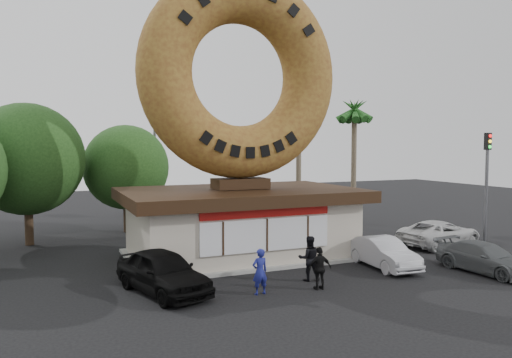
{
  "coord_description": "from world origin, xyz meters",
  "views": [
    {
      "loc": [
        -8.85,
        -16.33,
        5.44
      ],
      "look_at": [
        -0.04,
        4.0,
        3.89
      ],
      "focal_mm": 35.0,
      "sensor_mm": 36.0,
      "label": 1
    }
  ],
  "objects": [
    {
      "name": "palm_near",
      "position": [
        7.5,
        14.0,
        8.41
      ],
      "size": [
        2.6,
        2.6,
        9.75
      ],
      "color": "#726651",
      "rests_on": "ground"
    },
    {
      "name": "car_black",
      "position": [
        -4.84,
        1.47,
        0.79
      ],
      "size": [
        3.12,
        5.0,
        1.59
      ],
      "primitive_type": "imported",
      "rotation": [
        0.0,
        0.0,
        0.29
      ],
      "color": "black",
      "rests_on": "ground"
    },
    {
      "name": "tree_mid",
      "position": [
        -4.0,
        15.0,
        4.02
      ],
      "size": [
        5.2,
        5.2,
        6.63
      ],
      "color": "#473321",
      "rests_on": "ground"
    },
    {
      "name": "ground",
      "position": [
        0.0,
        0.0,
        0.0
      ],
      "size": [
        90.0,
        90.0,
        0.0
      ],
      "primitive_type": "plane",
      "color": "black",
      "rests_on": "ground"
    },
    {
      "name": "street_lamp",
      "position": [
        -1.86,
        16.0,
        4.48
      ],
      "size": [
        2.11,
        0.2,
        8.0
      ],
      "color": "#59595E",
      "rests_on": "ground"
    },
    {
      "name": "person_center",
      "position": [
        0.88,
        0.8,
        0.9
      ],
      "size": [
        1.03,
        0.91,
        1.8
      ],
      "primitive_type": "imported",
      "rotation": [
        0.0,
        0.0,
        2.85
      ],
      "color": "black",
      "rests_on": "ground"
    },
    {
      "name": "traffic_signal",
      "position": [
        14.0,
        3.99,
        3.87
      ],
      "size": [
        0.3,
        0.38,
        6.07
      ],
      "color": "#59595E",
      "rests_on": "ground"
    },
    {
      "name": "car_silver",
      "position": [
        4.94,
        1.35,
        0.66
      ],
      "size": [
        1.65,
        4.08,
        1.32
      ],
      "primitive_type": "imported",
      "rotation": [
        0.0,
        0.0,
        -0.06
      ],
      "color": "#A9A9AE",
      "rests_on": "ground"
    },
    {
      "name": "palm_far",
      "position": [
        11.0,
        12.5,
        7.48
      ],
      "size": [
        2.6,
        2.6,
        8.75
      ],
      "color": "#726651",
      "rests_on": "ground"
    },
    {
      "name": "car_white",
      "position": [
        10.7,
        4.01,
        0.68
      ],
      "size": [
        5.21,
        3.06,
        1.36
      ],
      "primitive_type": "imported",
      "rotation": [
        0.0,
        0.0,
        1.74
      ],
      "color": "silver",
      "rests_on": "ground"
    },
    {
      "name": "car_grey",
      "position": [
        8.36,
        -1.07,
        0.63
      ],
      "size": [
        2.17,
        4.47,
        1.25
      ],
      "primitive_type": "imported",
      "rotation": [
        0.0,
        0.0,
        0.1
      ],
      "color": "#56595B",
      "rests_on": "ground"
    },
    {
      "name": "donut_shop",
      "position": [
        0.0,
        5.98,
        1.77
      ],
      "size": [
        11.2,
        7.2,
        3.8
      ],
      "color": "#B8AB9D",
      "rests_on": "ground"
    },
    {
      "name": "giant_donut",
      "position": [
        0.0,
        6.0,
        8.73
      ],
      "size": [
        9.85,
        2.51,
        9.85
      ],
      "primitive_type": "torus",
      "rotation": [
        1.57,
        0.0,
        0.0
      ],
      "color": "olive",
      "rests_on": "donut_shop"
    },
    {
      "name": "person_right",
      "position": [
        0.65,
        -0.43,
        0.8
      ],
      "size": [
        0.95,
        0.42,
        1.6
      ],
      "primitive_type": "imported",
      "rotation": [
        0.0,
        0.0,
        3.11
      ],
      "color": "black",
      "rests_on": "ground"
    },
    {
      "name": "tree_west",
      "position": [
        -9.5,
        13.0,
        4.64
      ],
      "size": [
        6.0,
        6.0,
        7.65
      ],
      "color": "#473321",
      "rests_on": "ground"
    },
    {
      "name": "person_left",
      "position": [
        -1.66,
        -0.11,
        0.84
      ],
      "size": [
        0.65,
        0.45,
        1.68
      ],
      "primitive_type": "imported",
      "rotation": [
        0.0,
        0.0,
        3.23
      ],
      "color": "navy",
      "rests_on": "ground"
    }
  ]
}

